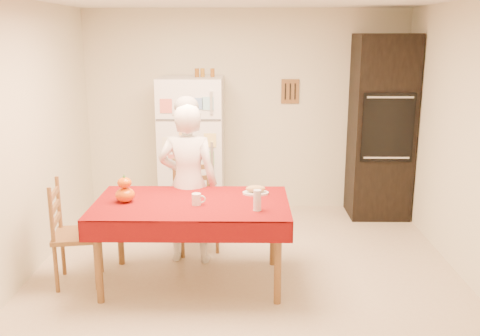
{
  "coord_description": "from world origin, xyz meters",
  "views": [
    {
      "loc": [
        -0.0,
        -4.45,
        2.18
      ],
      "look_at": [
        -0.05,
        0.2,
        1.02
      ],
      "focal_mm": 40.0,
      "sensor_mm": 36.0,
      "label": 1
    }
  ],
  "objects_px": {
    "dining_table": "(192,209)",
    "seated_woman": "(188,184)",
    "coffee_mug": "(196,199)",
    "pumpkin_lower": "(125,195)",
    "chair_left": "(69,229)",
    "bread_plate": "(256,193)",
    "wine_glass": "(257,200)",
    "chair_far": "(194,201)",
    "oven_cabinet": "(381,127)",
    "refrigerator": "(192,148)"
  },
  "relations": [
    {
      "from": "wine_glass",
      "to": "coffee_mug",
      "type": "bearing_deg",
      "value": 164.48
    },
    {
      "from": "oven_cabinet",
      "to": "wine_glass",
      "type": "xyz_separation_m",
      "value": [
        -1.53,
        -2.14,
        -0.25
      ]
    },
    {
      "from": "dining_table",
      "to": "chair_left",
      "type": "relative_size",
      "value": 1.79
    },
    {
      "from": "refrigerator",
      "to": "dining_table",
      "type": "relative_size",
      "value": 1.0
    },
    {
      "from": "chair_left",
      "to": "bread_plate",
      "type": "xyz_separation_m",
      "value": [
        1.66,
        0.26,
        0.26
      ]
    },
    {
      "from": "coffee_mug",
      "to": "pumpkin_lower",
      "type": "relative_size",
      "value": 0.59
    },
    {
      "from": "oven_cabinet",
      "to": "wine_glass",
      "type": "height_order",
      "value": "oven_cabinet"
    },
    {
      "from": "bread_plate",
      "to": "coffee_mug",
      "type": "bearing_deg",
      "value": -147.37
    },
    {
      "from": "dining_table",
      "to": "seated_woman",
      "type": "bearing_deg",
      "value": 99.22
    },
    {
      "from": "oven_cabinet",
      "to": "seated_woman",
      "type": "relative_size",
      "value": 1.4
    },
    {
      "from": "coffee_mug",
      "to": "pumpkin_lower",
      "type": "distance_m",
      "value": 0.64
    },
    {
      "from": "chair_far",
      "to": "seated_woman",
      "type": "bearing_deg",
      "value": -112.1
    },
    {
      "from": "bread_plate",
      "to": "pumpkin_lower",
      "type": "bearing_deg",
      "value": -167.64
    },
    {
      "from": "dining_table",
      "to": "seated_woman",
      "type": "height_order",
      "value": "seated_woman"
    },
    {
      "from": "coffee_mug",
      "to": "chair_left",
      "type": "bearing_deg",
      "value": 176.69
    },
    {
      "from": "dining_table",
      "to": "chair_far",
      "type": "bearing_deg",
      "value": 94.1
    },
    {
      "from": "pumpkin_lower",
      "to": "wine_glass",
      "type": "xyz_separation_m",
      "value": [
        1.15,
        -0.22,
        0.02
      ]
    },
    {
      "from": "chair_far",
      "to": "chair_left",
      "type": "distance_m",
      "value": 1.33
    },
    {
      "from": "chair_left",
      "to": "bread_plate",
      "type": "bearing_deg",
      "value": -90.25
    },
    {
      "from": "chair_far",
      "to": "seated_woman",
      "type": "height_order",
      "value": "seated_woman"
    },
    {
      "from": "dining_table",
      "to": "wine_glass",
      "type": "bearing_deg",
      "value": -21.6
    },
    {
      "from": "pumpkin_lower",
      "to": "chair_far",
      "type": "bearing_deg",
      "value": 57.94
    },
    {
      "from": "coffee_mug",
      "to": "wine_glass",
      "type": "distance_m",
      "value": 0.54
    },
    {
      "from": "dining_table",
      "to": "chair_left",
      "type": "bearing_deg",
      "value": -179.18
    },
    {
      "from": "refrigerator",
      "to": "coffee_mug",
      "type": "relative_size",
      "value": 17.0
    },
    {
      "from": "oven_cabinet",
      "to": "bread_plate",
      "type": "bearing_deg",
      "value": -132.72
    },
    {
      "from": "refrigerator",
      "to": "chair_left",
      "type": "relative_size",
      "value": 1.79
    },
    {
      "from": "chair_far",
      "to": "seated_woman",
      "type": "distance_m",
      "value": 0.43
    },
    {
      "from": "oven_cabinet",
      "to": "coffee_mug",
      "type": "xyz_separation_m",
      "value": [
        -2.05,
        -2.0,
        -0.29
      ]
    },
    {
      "from": "refrigerator",
      "to": "pumpkin_lower",
      "type": "distance_m",
      "value": 1.91
    },
    {
      "from": "dining_table",
      "to": "bread_plate",
      "type": "relative_size",
      "value": 7.08
    },
    {
      "from": "dining_table",
      "to": "wine_glass",
      "type": "distance_m",
      "value": 0.63
    },
    {
      "from": "seated_woman",
      "to": "wine_glass",
      "type": "bearing_deg",
      "value": 137.26
    },
    {
      "from": "oven_cabinet",
      "to": "dining_table",
      "type": "xyz_separation_m",
      "value": [
        -2.1,
        -1.91,
        -0.41
      ]
    },
    {
      "from": "dining_table",
      "to": "chair_left",
      "type": "xyz_separation_m",
      "value": [
        -1.09,
        -0.02,
        -0.18
      ]
    },
    {
      "from": "oven_cabinet",
      "to": "chair_far",
      "type": "relative_size",
      "value": 2.32
    },
    {
      "from": "oven_cabinet",
      "to": "bread_plate",
      "type": "xyz_separation_m",
      "value": [
        -1.54,
        -1.67,
        -0.33
      ]
    },
    {
      "from": "refrigerator",
      "to": "pumpkin_lower",
      "type": "relative_size",
      "value": 9.95
    },
    {
      "from": "chair_far",
      "to": "pumpkin_lower",
      "type": "height_order",
      "value": "chair_far"
    },
    {
      "from": "bread_plate",
      "to": "dining_table",
      "type": "bearing_deg",
      "value": -156.34
    },
    {
      "from": "dining_table",
      "to": "bread_plate",
      "type": "bearing_deg",
      "value": 23.66
    },
    {
      "from": "chair_left",
      "to": "bread_plate",
      "type": "relative_size",
      "value": 3.96
    },
    {
      "from": "chair_left",
      "to": "seated_woman",
      "type": "distance_m",
      "value": 1.17
    },
    {
      "from": "wine_glass",
      "to": "oven_cabinet",
      "type": "bearing_deg",
      "value": 54.36
    },
    {
      "from": "chair_far",
      "to": "pumpkin_lower",
      "type": "xyz_separation_m",
      "value": [
        -0.52,
        -0.83,
        0.32
      ]
    },
    {
      "from": "pumpkin_lower",
      "to": "bread_plate",
      "type": "height_order",
      "value": "pumpkin_lower"
    },
    {
      "from": "chair_left",
      "to": "bread_plate",
      "type": "height_order",
      "value": "chair_left"
    },
    {
      "from": "refrigerator",
      "to": "pumpkin_lower",
      "type": "xyz_separation_m",
      "value": [
        -0.4,
        -1.87,
        -0.02
      ]
    },
    {
      "from": "chair_left",
      "to": "pumpkin_lower",
      "type": "distance_m",
      "value": 0.6
    },
    {
      "from": "wine_glass",
      "to": "chair_left",
      "type": "bearing_deg",
      "value": 172.78
    }
  ]
}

